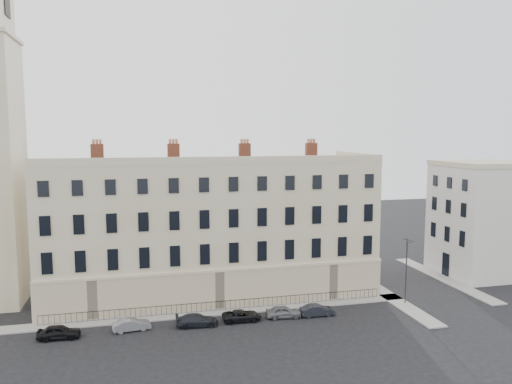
# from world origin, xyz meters

# --- Properties ---
(ground) EXTENTS (160.00, 160.00, 0.00)m
(ground) POSITION_xyz_m (0.00, 0.00, 0.00)
(ground) COLOR black
(ground) RESTS_ON ground
(terrace) EXTENTS (36.22, 12.22, 17.00)m
(terrace) POSITION_xyz_m (-5.97, 11.97, 7.50)
(terrace) COLOR #BDB18D
(terrace) RESTS_ON ground
(adjacent_building) EXTENTS (10.00, 10.00, 14.00)m
(adjacent_building) POSITION_xyz_m (29.00, 11.00, 7.00)
(adjacent_building) COLOR silver
(adjacent_building) RESTS_ON ground
(pavement_terrace) EXTENTS (48.00, 2.00, 0.12)m
(pavement_terrace) POSITION_xyz_m (-10.00, 5.00, 0.06)
(pavement_terrace) COLOR gray
(pavement_terrace) RESTS_ON ground
(pavement_east_return) EXTENTS (2.00, 24.00, 0.12)m
(pavement_east_return) POSITION_xyz_m (13.00, 8.00, 0.06)
(pavement_east_return) COLOR gray
(pavement_east_return) RESTS_ON ground
(pavement_adjacent) EXTENTS (2.00, 20.00, 0.12)m
(pavement_adjacent) POSITION_xyz_m (23.00, 10.00, 0.06)
(pavement_adjacent) COLOR gray
(pavement_adjacent) RESTS_ON ground
(railings) EXTENTS (35.00, 0.04, 0.96)m
(railings) POSITION_xyz_m (-6.00, 5.40, 0.55)
(railings) COLOR black
(railings) RESTS_ON ground
(car_a) EXTENTS (3.77, 1.70, 1.26)m
(car_a) POSITION_xyz_m (-21.10, 1.89, 0.63)
(car_a) COLOR black
(car_a) RESTS_ON ground
(car_b) EXTENTS (3.56, 1.64, 1.13)m
(car_b) POSITION_xyz_m (-14.86, 2.29, 0.57)
(car_b) COLOR slate
(car_b) RESTS_ON ground
(car_c) EXTENTS (4.08, 1.84, 1.16)m
(car_c) POSITION_xyz_m (-8.86, 1.94, 0.58)
(car_c) COLOR black
(car_c) RESTS_ON ground
(car_d) EXTENTS (3.86, 1.86, 1.06)m
(car_d) POSITION_xyz_m (-4.48, 2.22, 0.53)
(car_d) COLOR black
(car_d) RESTS_ON ground
(car_e) EXTENTS (3.67, 1.82, 1.20)m
(car_e) POSITION_xyz_m (-0.29, 2.07, 0.60)
(car_e) COLOR slate
(car_e) RESTS_ON ground
(car_f) EXTENTS (3.50, 1.30, 1.14)m
(car_f) POSITION_xyz_m (3.14, 1.79, 0.57)
(car_f) COLOR black
(car_f) RESTS_ON ground
(streetlamp) EXTENTS (0.70, 1.47, 7.14)m
(streetlamp) POSITION_xyz_m (13.52, 2.85, 3.96)
(streetlamp) COLOR #333238
(streetlamp) RESTS_ON ground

